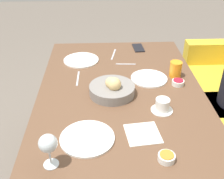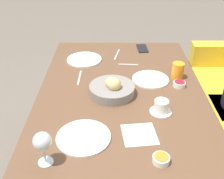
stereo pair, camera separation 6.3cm
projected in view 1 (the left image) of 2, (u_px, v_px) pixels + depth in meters
name	position (u px, v px, depth m)	size (l,w,h in m)	color
ground_plane	(119.00, 177.00, 2.06)	(10.00, 10.00, 0.00)	#6B6056
dining_table	(121.00, 102.00, 1.70)	(1.41, 0.96, 0.76)	brown
bread_basket	(112.00, 89.00, 1.59)	(0.26, 0.26, 0.12)	gray
plate_near_left	(81.00, 60.00, 1.97)	(0.24, 0.24, 0.01)	white
plate_near_right	(87.00, 138.00, 1.28)	(0.25, 0.25, 0.01)	white
plate_far_center	(149.00, 78.00, 1.75)	(0.23, 0.23, 0.01)	white
juice_glass	(176.00, 69.00, 1.76)	(0.07, 0.07, 0.10)	orange
wine_glass	(48.00, 144.00, 1.10)	(0.08, 0.08, 0.16)	silver
coffee_cup	(162.00, 106.00, 1.46)	(0.12, 0.12, 0.07)	white
jam_bowl_berry	(178.00, 82.00, 1.69)	(0.07, 0.07, 0.03)	white
jam_bowl_honey	(166.00, 157.00, 1.17)	(0.07, 0.07, 0.03)	white
fork_silver	(114.00, 54.00, 2.06)	(0.18, 0.05, 0.00)	#B7B7BC
knife_silver	(78.00, 78.00, 1.76)	(0.18, 0.01, 0.00)	#B7B7BC
spoon_coffee	(126.00, 64.00, 1.93)	(0.02, 0.14, 0.00)	#B7B7BC
napkin	(143.00, 134.00, 1.31)	(0.17, 0.17, 0.00)	silver
cell_phone	(138.00, 48.00, 2.16)	(0.15, 0.08, 0.01)	black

